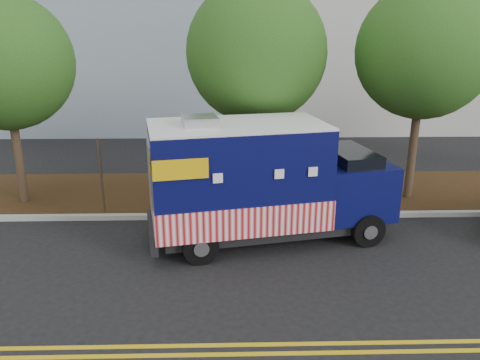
{
  "coord_description": "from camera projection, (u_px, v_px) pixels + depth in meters",
  "views": [
    {
      "loc": [
        -0.32,
        -11.47,
        5.41
      ],
      "look_at": [
        -0.02,
        0.6,
        1.46
      ],
      "focal_mm": 35.0,
      "sensor_mm": 36.0,
      "label": 1
    }
  ],
  "objects": [
    {
      "name": "ground",
      "position": [
        241.0,
        238.0,
        12.59
      ],
      "size": [
        120.0,
        120.0,
        0.0
      ],
      "primitive_type": "plane",
      "color": "black",
      "rests_on": "ground"
    },
    {
      "name": "curb",
      "position": [
        240.0,
        216.0,
        13.89
      ],
      "size": [
        120.0,
        0.18,
        0.15
      ],
      "primitive_type": "cube",
      "color": "#9E9E99",
      "rests_on": "ground"
    },
    {
      "name": "mulch_strip",
      "position": [
        238.0,
        192.0,
        15.89
      ],
      "size": [
        120.0,
        4.0,
        0.15
      ],
      "primitive_type": "cube",
      "color": "black",
      "rests_on": "ground"
    },
    {
      "name": "centerline_near",
      "position": [
        248.0,
        345.0,
        8.36
      ],
      "size": [
        120.0,
        0.1,
        0.01
      ],
      "primitive_type": "cube",
      "color": "gold",
      "rests_on": "ground"
    },
    {
      "name": "centerline_far",
      "position": [
        249.0,
        354.0,
        8.12
      ],
      "size": [
        120.0,
        0.1,
        0.01
      ],
      "primitive_type": "cube",
      "color": "gold",
      "rests_on": "ground"
    },
    {
      "name": "tree_a",
      "position": [
        4.0,
        62.0,
        13.57
      ],
      "size": [
        3.97,
        3.97,
        6.44
      ],
      "color": "#38281C",
      "rests_on": "ground"
    },
    {
      "name": "tree_b",
      "position": [
        256.0,
        53.0,
        14.18
      ],
      "size": [
        4.28,
        4.28,
        6.81
      ],
      "color": "#38281C",
      "rests_on": "ground"
    },
    {
      "name": "tree_c",
      "position": [
        424.0,
        51.0,
        13.85
      ],
      "size": [
        4.04,
        4.04,
        6.76
      ],
      "color": "#38281C",
      "rests_on": "ground"
    },
    {
      "name": "sign_post",
      "position": [
        101.0,
        179.0,
        13.65
      ],
      "size": [
        0.06,
        0.06,
        2.4
      ],
      "primitive_type": "cube",
      "color": "#473828",
      "rests_on": "ground"
    },
    {
      "name": "food_truck",
      "position": [
        259.0,
        184.0,
        12.14
      ],
      "size": [
        6.72,
        3.53,
        3.37
      ],
      "rotation": [
        0.0,
        0.0,
        0.2
      ],
      "color": "black",
      "rests_on": "ground"
    }
  ]
}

